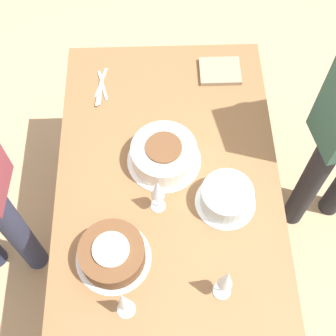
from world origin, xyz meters
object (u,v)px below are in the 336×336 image
Objects in this scene: wine_glass_extra at (226,279)px; cake_front_chocolate at (112,254)px; cake_center_white at (164,154)px; wine_glass_near at (157,190)px; wine_glass_far at (123,301)px; cake_back_decorated at (226,197)px.

cake_front_chocolate is at bearing -108.87° from wine_glass_extra.
cake_center_white is 1.35× the size of wine_glass_extra.
wine_glass_near is 0.91× the size of wine_glass_extra.
wine_glass_far is 0.35m from wine_glass_extra.
cake_center_white is 0.59m from wine_glass_extra.
wine_glass_near is 0.41m from wine_glass_far.
wine_glass_extra is at bearing -7.11° from cake_back_decorated.
cake_center_white is at bearing -160.56° from wine_glass_extra.
cake_back_decorated is 0.56m from wine_glass_far.
cake_center_white is 1.09× the size of cake_front_chocolate.
wine_glass_extra reaches higher than cake_back_decorated.
cake_back_decorated is at bearing 91.63° from wine_glass_near.
cake_front_chocolate is at bearing -39.48° from wine_glass_near.
cake_center_white reaches higher than cake_back_decorated.
wine_glass_near is at bearing 140.52° from cake_front_chocolate.
cake_back_decorated is at bearing 172.89° from wine_glass_extra.
wine_glass_far reaches higher than cake_back_decorated.
wine_glass_near reaches higher than cake_back_decorated.
wine_glass_far is at bearing -16.98° from wine_glass_near.
cake_center_white is at bearing 154.35° from cake_front_chocolate.
cake_back_decorated is at bearing 49.89° from cake_center_white.
wine_glass_extra is at bearing 33.04° from wine_glass_near.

